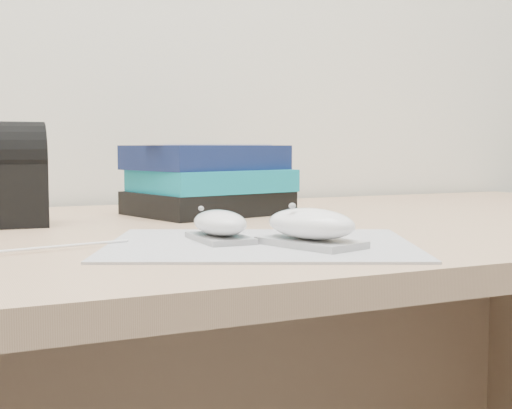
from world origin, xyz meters
name	(u,v)px	position (x,y,z in m)	size (l,w,h in m)	color
desk	(247,374)	(0.00, 1.64, 0.50)	(1.60, 0.80, 0.73)	tan
mousepad	(260,244)	(-0.10, 1.38, 0.73)	(0.33, 0.25, 0.00)	gray
mouse_rear	(220,225)	(-0.14, 1.42, 0.75)	(0.05, 0.10, 0.04)	#99999B
mouse_front	(311,227)	(-0.07, 1.34, 0.75)	(0.09, 0.12, 0.05)	#A3A3A6
usb_cable	(30,249)	(-0.34, 1.43, 0.73)	(0.00, 0.00, 0.22)	white
book_stack	(208,180)	(-0.02, 1.74, 0.78)	(0.26, 0.23, 0.11)	black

